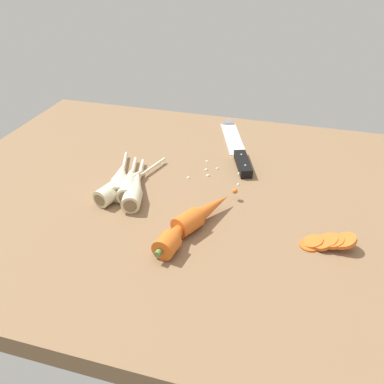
% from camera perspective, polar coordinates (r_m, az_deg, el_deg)
% --- Properties ---
extents(ground_plane, '(1.20, 0.90, 0.04)m').
position_cam_1_polar(ground_plane, '(0.94, 0.34, -1.16)').
color(ground_plane, brown).
extents(chefs_knife, '(0.15, 0.34, 0.04)m').
position_cam_1_polar(chefs_knife, '(1.14, 6.00, 6.68)').
color(chefs_knife, silver).
rests_on(chefs_knife, ground_plane).
extents(whole_carrot, '(0.11, 0.18, 0.04)m').
position_cam_1_polar(whole_carrot, '(0.83, 1.46, -2.89)').
color(whole_carrot, '#D6601E').
rests_on(whole_carrot, ground_plane).
extents(whole_carrot_second, '(0.06, 0.15, 0.04)m').
position_cam_1_polar(whole_carrot_second, '(0.77, -2.35, -5.90)').
color(whole_carrot_second, '#D6601E').
rests_on(whole_carrot_second, ground_plane).
extents(parsnip_front, '(0.09, 0.23, 0.04)m').
position_cam_1_polar(parsnip_front, '(0.94, -9.49, 1.10)').
color(parsnip_front, beige).
rests_on(parsnip_front, ground_plane).
extents(parsnip_mid_left, '(0.09, 0.21, 0.04)m').
position_cam_1_polar(parsnip_mid_left, '(0.96, -9.86, 1.84)').
color(parsnip_mid_left, beige).
rests_on(parsnip_mid_left, ground_plane).
extents(parsnip_mid_right, '(0.08, 0.21, 0.04)m').
position_cam_1_polar(parsnip_mid_right, '(0.92, -7.91, 0.52)').
color(parsnip_mid_right, beige).
rests_on(parsnip_mid_right, ground_plane).
extents(parsnip_back, '(0.08, 0.19, 0.04)m').
position_cam_1_polar(parsnip_back, '(0.94, -8.71, 1.34)').
color(parsnip_back, beige).
rests_on(parsnip_back, ground_plane).
extents(carrot_slice_stack, '(0.10, 0.05, 0.03)m').
position_cam_1_polar(carrot_slice_stack, '(0.81, 18.26, -6.58)').
color(carrot_slice_stack, '#D6601E').
rests_on(carrot_slice_stack, ground_plane).
extents(mince_crumbs, '(0.21, 0.10, 0.01)m').
position_cam_1_polar(mince_crumbs, '(1.00, 2.83, 2.85)').
color(mince_crumbs, beige).
rests_on(mince_crumbs, ground_plane).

